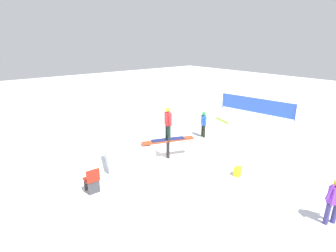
% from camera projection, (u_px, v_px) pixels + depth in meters
% --- Properties ---
extents(ground_plane, '(60.00, 60.00, 0.00)m').
position_uv_depth(ground_plane, '(168.00, 158.00, 11.25)').
color(ground_plane, white).
extents(rail_feature, '(2.21, 1.03, 0.84)m').
position_uv_depth(rail_feature, '(168.00, 143.00, 11.03)').
color(rail_feature, black).
rests_on(rail_feature, ground).
extents(snow_kicker_ramp, '(2.20, 2.02, 0.72)m').
position_uv_depth(snow_kicker_ramp, '(129.00, 156.00, 10.61)').
color(snow_kicker_ramp, white).
rests_on(snow_kicker_ramp, ground).
extents(main_rider_on_rail, '(1.41, 0.77, 1.40)m').
position_uv_depth(main_rider_on_rail, '(168.00, 124.00, 10.77)').
color(main_rider_on_rail, navy).
rests_on(main_rider_on_rail, rail_feature).
extents(bystander_purple, '(0.57, 0.34, 1.35)m').
position_uv_depth(bystander_purple, '(334.00, 199.00, 7.02)').
color(bystander_purple, navy).
rests_on(bystander_purple, ground).
extents(bystander_blue, '(0.35, 0.57, 1.34)m').
position_uv_depth(bystander_blue, '(204.00, 123.00, 13.51)').
color(bystander_blue, black).
rests_on(bystander_blue, ground).
extents(loose_snowboard_white, '(1.36, 0.30, 0.02)m').
position_uv_depth(loose_snowboard_white, '(115.00, 136.00, 13.71)').
color(loose_snowboard_white, silver).
rests_on(loose_snowboard_white, ground).
extents(loose_snowboard_lime, '(0.67, 1.43, 0.02)m').
position_uv_depth(loose_snowboard_lime, '(222.00, 120.00, 16.42)').
color(loose_snowboard_lime, '#87D82E').
rests_on(loose_snowboard_lime, ground).
extents(folding_chair, '(0.45, 0.45, 0.88)m').
position_uv_depth(folding_chair, '(92.00, 181.00, 8.61)').
color(folding_chair, '#3F3F44').
rests_on(folding_chair, ground).
extents(backpack_on_snow, '(0.35, 0.29, 0.34)m').
position_uv_depth(backpack_on_snow, '(238.00, 171.00, 9.74)').
color(backpack_on_snow, yellow).
rests_on(backpack_on_snow, ground).
extents(safety_fence, '(0.74, 5.16, 1.10)m').
position_uv_depth(safety_fence, '(256.00, 105.00, 17.73)').
color(safety_fence, blue).
rests_on(safety_fence, ground).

